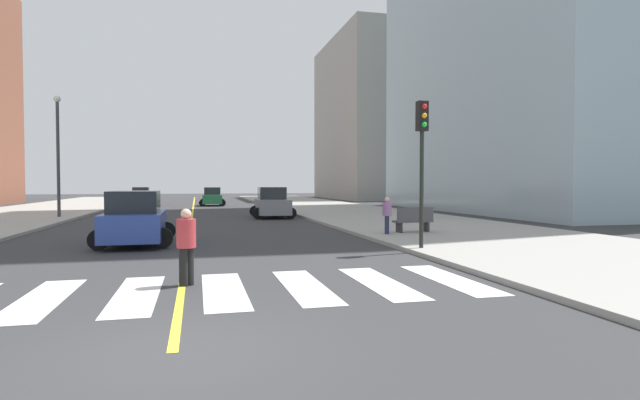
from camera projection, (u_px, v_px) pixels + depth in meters
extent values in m
plane|color=#333335|center=(172.00, 353.00, 6.98)|extent=(220.00, 220.00, 0.00)
cube|color=#9E9B93|center=(408.00, 222.00, 29.28)|extent=(10.00, 120.00, 0.15)
cube|color=silver|center=(42.00, 299.00, 10.22)|extent=(0.90, 4.00, 0.01)
cube|color=silver|center=(137.00, 294.00, 10.65)|extent=(0.90, 4.00, 0.01)
cube|color=silver|center=(224.00, 290.00, 11.07)|extent=(0.90, 4.00, 0.01)
cube|color=silver|center=(305.00, 286.00, 11.50)|extent=(0.90, 4.00, 0.01)
cube|color=silver|center=(380.00, 283.00, 11.92)|extent=(0.90, 4.00, 0.01)
cube|color=silver|center=(449.00, 279.00, 12.35)|extent=(0.90, 4.00, 0.01)
cube|color=yellow|center=(193.00, 209.00, 45.82)|extent=(0.16, 80.00, 0.01)
cube|color=#9E9B93|center=(389.00, 120.00, 78.17)|extent=(18.00, 24.00, 24.04)
cube|color=#2D479E|center=(135.00, 225.00, 19.28)|extent=(2.10, 4.59, 0.98)
cube|color=#1E2328|center=(134.00, 202.00, 18.98)|extent=(1.76, 2.30, 0.83)
cylinder|color=black|center=(166.00, 231.00, 20.92)|extent=(0.74, 0.24, 0.74)
cylinder|color=black|center=(111.00, 232.00, 20.41)|extent=(0.74, 0.24, 0.74)
cylinder|color=black|center=(162.00, 238.00, 18.17)|extent=(0.74, 0.24, 0.74)
cylinder|color=black|center=(99.00, 240.00, 17.66)|extent=(0.74, 0.24, 0.74)
cube|color=#236B42|center=(212.00, 199.00, 52.62)|extent=(2.06, 4.32, 0.91)
cube|color=#1E2328|center=(212.00, 191.00, 52.84)|extent=(1.69, 2.18, 0.77)
cylinder|color=black|center=(202.00, 203.00, 51.14)|extent=(0.70, 0.24, 0.69)
cylinder|color=black|center=(222.00, 203.00, 51.54)|extent=(0.70, 0.24, 0.69)
cylinder|color=black|center=(203.00, 202.00, 53.72)|extent=(0.70, 0.24, 0.69)
cylinder|color=black|center=(222.00, 202.00, 54.13)|extent=(0.70, 0.24, 0.69)
cube|color=slate|center=(272.00, 206.00, 34.54)|extent=(2.27, 4.71, 0.99)
cube|color=#1E2328|center=(272.00, 193.00, 34.78)|extent=(1.85, 2.38, 0.84)
cylinder|color=black|center=(258.00, 213.00, 32.93)|extent=(0.76, 0.27, 0.75)
cylinder|color=black|center=(291.00, 213.00, 33.36)|extent=(0.76, 0.27, 0.75)
cylinder|color=black|center=(255.00, 211.00, 35.75)|extent=(0.76, 0.27, 0.75)
cylinder|color=black|center=(285.00, 211.00, 36.17)|extent=(0.76, 0.27, 0.75)
cube|color=red|center=(141.00, 198.00, 54.44)|extent=(2.11, 4.36, 0.92)
cube|color=#1E2328|center=(141.00, 191.00, 54.17)|extent=(1.72, 2.20, 0.77)
cylinder|color=black|center=(152.00, 201.00, 56.00)|extent=(0.70, 0.25, 0.69)
cylinder|color=black|center=(133.00, 201.00, 55.46)|extent=(0.70, 0.25, 0.69)
cylinder|color=black|center=(150.00, 202.00, 53.45)|extent=(0.70, 0.25, 0.69)
cylinder|color=black|center=(130.00, 202.00, 52.91)|extent=(0.70, 0.25, 0.69)
cylinder|color=black|center=(422.00, 190.00, 17.15)|extent=(0.14, 0.14, 3.94)
cube|color=black|center=(422.00, 116.00, 17.07)|extent=(0.36, 0.28, 1.00)
sphere|color=red|center=(424.00, 106.00, 16.89)|extent=(0.18, 0.18, 0.18)
sphere|color=orange|center=(424.00, 115.00, 16.90)|extent=(0.18, 0.18, 0.18)
sphere|color=green|center=(424.00, 125.00, 16.91)|extent=(0.18, 0.18, 0.18)
cube|color=#47474C|center=(413.00, 221.00, 22.74)|extent=(1.84, 0.73, 0.08)
cube|color=#47474C|center=(415.00, 214.00, 22.50)|extent=(1.80, 0.23, 0.60)
cube|color=#2D2D33|center=(399.00, 228.00, 22.53)|extent=(0.14, 0.48, 0.44)
cube|color=#2D2D33|center=(426.00, 227.00, 22.97)|extent=(0.14, 0.48, 0.44)
cylinder|color=black|center=(183.00, 267.00, 11.50)|extent=(0.20, 0.20, 0.87)
cylinder|color=black|center=(189.00, 266.00, 11.66)|extent=(0.20, 0.20, 0.87)
cylinder|color=#B23338|center=(186.00, 233.00, 11.55)|extent=(0.44, 0.44, 0.65)
sphere|color=beige|center=(186.00, 214.00, 11.54)|extent=(0.24, 0.24, 0.24)
cylinder|color=#232847|center=(387.00, 225.00, 21.78)|extent=(0.18, 0.18, 0.79)
cylinder|color=#232847|center=(387.00, 225.00, 21.94)|extent=(0.18, 0.18, 0.79)
cylinder|color=#99669E|center=(387.00, 209.00, 21.84)|extent=(0.39, 0.39, 0.59)
sphere|color=beige|center=(387.00, 200.00, 21.82)|extent=(0.21, 0.21, 0.21)
cylinder|color=#38383D|center=(58.00, 159.00, 32.97)|extent=(0.20, 0.20, 7.49)
sphere|color=silver|center=(57.00, 99.00, 32.84)|extent=(0.44, 0.44, 0.44)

